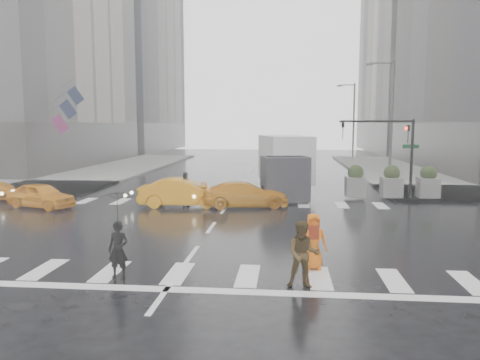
# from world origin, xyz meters

# --- Properties ---
(ground) EXTENTS (120.00, 120.00, 0.00)m
(ground) POSITION_xyz_m (0.00, 0.00, 0.00)
(ground) COLOR black
(ground) RESTS_ON ground
(sidewalk_nw) EXTENTS (35.00, 35.00, 0.15)m
(sidewalk_nw) POSITION_xyz_m (-19.50, 17.50, 0.07)
(sidewalk_nw) COLOR slate
(sidewalk_nw) RESTS_ON ground
(building_nw_far) EXTENTS (26.05, 26.05, 44.00)m
(building_nw_far) POSITION_xyz_m (-29.00, 56.00, 20.19)
(building_nw_far) COLOR #5E5C57
(building_nw_far) RESTS_ON ground
(building_ne_far) EXTENTS (26.05, 26.05, 36.00)m
(building_ne_far) POSITION_xyz_m (29.00, 56.00, 16.27)
(building_ne_far) COLOR #B0A899
(building_ne_far) RESTS_ON ground
(road_markings) EXTENTS (18.00, 48.00, 0.01)m
(road_markings) POSITION_xyz_m (0.00, 0.00, 0.01)
(road_markings) COLOR silver
(road_markings) RESTS_ON ground
(traffic_signal_pole) EXTENTS (4.45, 0.42, 4.50)m
(traffic_signal_pole) POSITION_xyz_m (9.01, 8.01, 3.22)
(traffic_signal_pole) COLOR black
(traffic_signal_pole) RESTS_ON ground
(street_lamp_near) EXTENTS (2.15, 0.22, 9.00)m
(street_lamp_near) POSITION_xyz_m (10.87, 18.00, 4.95)
(street_lamp_near) COLOR #59595B
(street_lamp_near) RESTS_ON ground
(street_lamp_far) EXTENTS (2.15, 0.22, 9.00)m
(street_lamp_far) POSITION_xyz_m (10.87, 38.00, 4.95)
(street_lamp_far) COLOR #59595B
(street_lamp_far) RESTS_ON ground
(planter_west) EXTENTS (1.10, 1.10, 1.80)m
(planter_west) POSITION_xyz_m (7.00, 8.20, 0.98)
(planter_west) COLOR slate
(planter_west) RESTS_ON ground
(planter_mid) EXTENTS (1.10, 1.10, 1.80)m
(planter_mid) POSITION_xyz_m (9.00, 8.20, 0.98)
(planter_mid) COLOR slate
(planter_mid) RESTS_ON ground
(planter_east) EXTENTS (1.10, 1.10, 1.80)m
(planter_east) POSITION_xyz_m (11.00, 8.20, 0.98)
(planter_east) COLOR slate
(planter_east) RESTS_ON ground
(flag_cluster) EXTENTS (2.87, 3.06, 4.69)m
(flag_cluster) POSITION_xyz_m (-15.08, 18.50, 5.64)
(flag_cluster) COLOR #59595B
(flag_cluster) RESTS_ON ground
(pedestrian_black) EXTENTS (1.05, 1.06, 2.43)m
(pedestrian_black) POSITION_xyz_m (-1.54, -6.53, 1.63)
(pedestrian_black) COLOR black
(pedestrian_black) RESTS_ON ground
(pedestrian_brown) EXTENTS (0.86, 0.67, 1.77)m
(pedestrian_brown) POSITION_xyz_m (3.50, -6.80, 0.88)
(pedestrian_brown) COLOR #403017
(pedestrian_brown) RESTS_ON ground
(pedestrian_orange) EXTENTS (0.88, 0.64, 1.67)m
(pedestrian_orange) POSITION_xyz_m (3.85, -5.21, 0.84)
(pedestrian_orange) COLOR orange
(pedestrian_orange) RESTS_ON ground
(pedestrian_far_a) EXTENTS (1.18, 0.91, 1.76)m
(pedestrian_far_a) POSITION_xyz_m (-2.13, 5.00, 0.88)
(pedestrian_far_a) COLOR black
(pedestrian_far_a) RESTS_ON ground
(pedestrian_far_b) EXTENTS (1.16, 1.07, 1.58)m
(pedestrian_far_b) POSITION_xyz_m (2.69, 6.15, 0.79)
(pedestrian_far_b) COLOR black
(pedestrian_far_b) RESTS_ON ground
(taxi_front) EXTENTS (4.01, 2.64, 1.27)m
(taxi_front) POSITION_xyz_m (-9.35, 3.71, 0.63)
(taxi_front) COLOR orange
(taxi_front) RESTS_ON ground
(taxi_mid) EXTENTS (4.57, 1.89, 1.47)m
(taxi_mid) POSITION_xyz_m (-2.23, 4.71, 0.73)
(taxi_mid) COLOR orange
(taxi_mid) RESTS_ON ground
(taxi_rear) EXTENTS (4.24, 2.54, 1.30)m
(taxi_rear) POSITION_xyz_m (0.95, 4.95, 0.65)
(taxi_rear) COLOR orange
(taxi_rear) RESTS_ON ground
(box_truck) EXTENTS (2.50, 6.67, 3.54)m
(box_truck) POSITION_xyz_m (3.00, 9.07, 1.89)
(box_truck) COLOR silver
(box_truck) RESTS_ON ground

